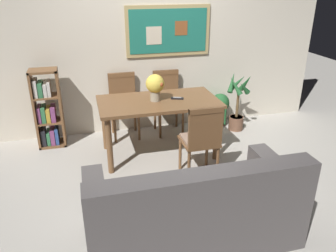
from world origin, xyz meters
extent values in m
plane|color=#B7B2A8|center=(0.00, 0.00, 0.00)|extent=(12.00, 12.00, 0.00)
cube|color=beige|center=(0.00, 1.40, 1.30)|extent=(5.20, 0.10, 2.60)
cube|color=tan|center=(0.23, 1.33, 1.45)|extent=(1.22, 0.02, 0.70)
cube|color=#1E7260|center=(0.23, 1.32, 1.45)|extent=(1.12, 0.01, 0.60)
cube|color=beige|center=(0.02, 1.31, 1.40)|extent=(0.22, 0.00, 0.25)
cube|color=brown|center=(0.42, 1.31, 1.49)|extent=(0.18, 0.00, 0.20)
cube|color=brown|center=(-0.13, 0.46, 0.72)|extent=(1.49, 0.81, 0.04)
cylinder|color=brown|center=(-0.79, 0.13, 0.35)|extent=(0.07, 0.07, 0.70)
cylinder|color=brown|center=(0.54, 0.13, 0.35)|extent=(0.07, 0.07, 0.70)
cylinder|color=brown|center=(-0.79, 0.78, 0.35)|extent=(0.07, 0.07, 0.70)
cylinder|color=brown|center=(0.54, 0.78, 0.35)|extent=(0.07, 0.07, 0.70)
cube|color=brown|center=(-0.48, 1.10, 0.44)|extent=(0.40, 0.40, 0.03)
cube|color=#997A66|center=(-0.48, 1.10, 0.47)|extent=(0.36, 0.36, 0.03)
cylinder|color=brown|center=(-0.31, 1.27, 0.21)|extent=(0.04, 0.04, 0.42)
cylinder|color=brown|center=(-0.65, 1.27, 0.21)|extent=(0.04, 0.04, 0.42)
cylinder|color=brown|center=(-0.31, 0.93, 0.21)|extent=(0.04, 0.04, 0.42)
cylinder|color=brown|center=(-0.65, 0.93, 0.21)|extent=(0.04, 0.04, 0.42)
cube|color=brown|center=(-0.48, 1.28, 0.68)|extent=(0.38, 0.04, 0.46)
cube|color=brown|center=(-0.48, 1.28, 0.88)|extent=(0.38, 0.05, 0.06)
cube|color=brown|center=(0.17, 1.08, 0.44)|extent=(0.40, 0.40, 0.03)
cube|color=#997A66|center=(0.17, 1.08, 0.47)|extent=(0.36, 0.36, 0.03)
cylinder|color=brown|center=(0.34, 1.25, 0.21)|extent=(0.04, 0.04, 0.42)
cylinder|color=brown|center=(0.00, 1.25, 0.21)|extent=(0.04, 0.04, 0.42)
cylinder|color=brown|center=(0.34, 0.91, 0.21)|extent=(0.04, 0.04, 0.42)
cylinder|color=brown|center=(0.00, 0.91, 0.21)|extent=(0.04, 0.04, 0.42)
cube|color=brown|center=(0.17, 1.26, 0.68)|extent=(0.38, 0.04, 0.46)
cube|color=brown|center=(0.17, 1.26, 0.88)|extent=(0.38, 0.05, 0.06)
cube|color=brown|center=(0.20, -0.18, 0.44)|extent=(0.40, 0.40, 0.03)
cube|color=#997A66|center=(0.20, -0.18, 0.47)|extent=(0.36, 0.36, 0.03)
cylinder|color=brown|center=(0.03, -0.35, 0.21)|extent=(0.04, 0.04, 0.42)
cylinder|color=brown|center=(0.37, -0.35, 0.21)|extent=(0.04, 0.04, 0.42)
cylinder|color=brown|center=(0.03, -0.01, 0.21)|extent=(0.04, 0.04, 0.42)
cylinder|color=brown|center=(0.37, -0.01, 0.21)|extent=(0.04, 0.04, 0.42)
cube|color=brown|center=(0.20, -0.36, 0.68)|extent=(0.38, 0.04, 0.46)
cube|color=brown|center=(0.20, -0.36, 0.88)|extent=(0.38, 0.05, 0.06)
cube|color=#514C4C|center=(-0.21, -1.13, 0.20)|extent=(1.80, 0.84, 0.40)
cube|color=#514C4C|center=(-0.21, -1.45, 0.62)|extent=(1.80, 0.20, 0.44)
cube|color=#514C4C|center=(-1.02, -1.13, 0.51)|extent=(0.18, 0.80, 0.22)
cube|color=#514C4C|center=(0.60, -1.13, 0.51)|extent=(0.18, 0.80, 0.22)
cube|color=#334C72|center=(-0.66, -1.31, 0.56)|extent=(0.32, 0.16, 0.33)
cube|color=#B78C33|center=(-0.21, -1.31, 0.56)|extent=(0.32, 0.16, 0.33)
cube|color=#B78C33|center=(0.24, -1.31, 0.56)|extent=(0.32, 0.16, 0.33)
cube|color=brown|center=(-1.67, 1.08, 0.53)|extent=(0.03, 0.28, 1.07)
cube|color=brown|center=(-1.34, 1.08, 0.53)|extent=(0.03, 0.28, 1.07)
cube|color=brown|center=(-1.50, 1.08, 0.01)|extent=(0.36, 0.28, 0.03)
cube|color=brown|center=(-1.50, 1.08, 1.05)|extent=(0.36, 0.28, 0.03)
cube|color=brown|center=(-1.50, 1.08, 0.36)|extent=(0.30, 0.28, 0.02)
cube|color=brown|center=(-1.50, 1.08, 0.71)|extent=(0.30, 0.28, 0.02)
cube|color=black|center=(-1.61, 1.08, 0.14)|extent=(0.06, 0.22, 0.23)
cube|color=#337247|center=(-1.55, 1.08, 0.12)|extent=(0.04, 0.22, 0.18)
cube|color=#7F3F72|center=(-1.49, 1.08, 0.14)|extent=(0.06, 0.22, 0.21)
cube|color=#2D4C8C|center=(-1.44, 1.08, 0.14)|extent=(0.04, 0.22, 0.23)
cube|color=#7F3F72|center=(-1.62, 1.08, 0.47)|extent=(0.04, 0.22, 0.22)
cube|color=#337247|center=(-1.57, 1.08, 0.47)|extent=(0.05, 0.22, 0.21)
cube|color=gold|center=(-1.51, 1.08, 0.46)|extent=(0.05, 0.22, 0.19)
cube|color=#7F3F72|center=(-1.44, 1.08, 0.47)|extent=(0.06, 0.22, 0.21)
cube|color=beige|center=(-1.62, 1.08, 0.84)|extent=(0.05, 0.22, 0.23)
cube|color=#337247|center=(-1.56, 1.08, 0.82)|extent=(0.06, 0.22, 0.19)
cube|color=beige|center=(-1.50, 1.08, 0.81)|extent=(0.04, 0.22, 0.17)
cube|color=beige|center=(-1.45, 1.08, 0.82)|extent=(0.04, 0.22, 0.20)
cylinder|color=brown|center=(1.03, 1.18, 0.12)|extent=(0.21, 0.21, 0.24)
cylinder|color=#332319|center=(1.03, 1.18, 0.23)|extent=(0.19, 0.19, 0.02)
sphere|color=#235B2D|center=(1.03, 1.18, 0.36)|extent=(0.29, 0.29, 0.29)
cylinder|color=#235B2D|center=(1.08, 1.06, 0.16)|extent=(0.03, 0.03, 0.26)
cylinder|color=#235B2D|center=(1.13, 1.25, 0.17)|extent=(0.03, 0.03, 0.23)
cylinder|color=brown|center=(1.20, 0.92, 0.10)|extent=(0.22, 0.22, 0.21)
cylinder|color=#332319|center=(1.20, 0.92, 0.20)|extent=(0.20, 0.20, 0.02)
cylinder|color=brown|center=(1.20, 0.92, 0.41)|extent=(0.04, 0.04, 0.40)
cone|color=#235B2D|center=(1.31, 0.94, 0.73)|extent=(0.13, 0.27, 0.30)
cone|color=#235B2D|center=(1.22, 1.03, 0.71)|extent=(0.26, 0.14, 0.26)
cone|color=#235B2D|center=(1.11, 0.98, 0.73)|extent=(0.22, 0.24, 0.30)
cone|color=#235B2D|center=(1.11, 0.85, 0.72)|extent=(0.20, 0.24, 0.27)
cone|color=#235B2D|center=(1.23, 0.82, 0.69)|extent=(0.23, 0.15, 0.22)
cylinder|color=tan|center=(-0.17, 0.46, 0.81)|extent=(0.13, 0.13, 0.14)
sphere|color=#EACC4C|center=(-0.17, 0.46, 0.96)|extent=(0.23, 0.23, 0.23)
sphere|color=pink|center=(-0.21, 0.53, 0.95)|extent=(0.06, 0.06, 0.06)
sphere|color=#D86633|center=(-0.12, 0.38, 0.97)|extent=(0.06, 0.06, 0.06)
sphere|color=#D86633|center=(-0.08, 0.48, 0.97)|extent=(0.06, 0.06, 0.06)
cube|color=black|center=(0.11, 0.44, 0.75)|extent=(0.16, 0.10, 0.02)
cube|color=gray|center=(0.11, 0.44, 0.77)|extent=(0.10, 0.06, 0.00)
camera|label=1|loc=(-1.02, -3.43, 2.14)|focal=36.21mm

